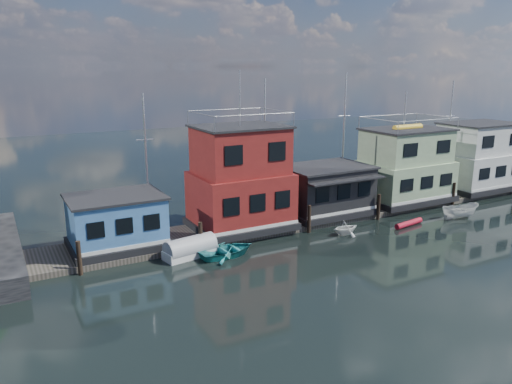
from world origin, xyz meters
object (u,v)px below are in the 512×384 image
houseboat_dark (325,190)px  motorboat (460,211)px  dinghy_teal (227,250)px  houseboat_blue (117,222)px  houseboat_green (405,166)px  tarp_runabout (190,249)px  houseboat_white (478,157)px  houseboat_red (240,180)px  dinghy_white (345,228)px  red_kayak (409,223)px

houseboat_dark → motorboat: (9.77, -5.85, -1.77)m
houseboat_dark → dinghy_teal: houseboat_dark is taller
houseboat_blue → houseboat_green: bearing=0.0°
houseboat_dark → tarp_runabout: houseboat_dark is taller
houseboat_white → houseboat_red: bearing=-180.0°
tarp_runabout → motorboat: 23.34m
houseboat_blue → dinghy_white: bearing=-15.8°
houseboat_green → red_kayak: houseboat_green is taller
houseboat_red → houseboat_dark: bearing=-0.1°
houseboat_dark → red_kayak: size_ratio=2.40×
houseboat_red → red_kayak: (12.50, -5.32, -3.88)m
houseboat_red → tarp_runabout: houseboat_red is taller
houseboat_blue → tarp_runabout: bearing=-37.5°
houseboat_white → tarp_runabout: bearing=-174.5°
dinghy_white → houseboat_green: bearing=-65.3°
motorboat → houseboat_white: bearing=-42.4°
houseboat_green → motorboat: (0.77, -5.87, -2.90)m
tarp_runabout → dinghy_white: tarp_runabout is taller
tarp_runabout → dinghy_white: 12.13m
red_kayak → motorboat: 5.31m
houseboat_white → motorboat: size_ratio=2.49×
houseboat_blue → motorboat: houseboat_blue is taller
dinghy_teal → tarp_runabout: bearing=58.4°
houseboat_green → dinghy_white: (-10.36, -4.57, -2.98)m
houseboat_white → dinghy_white: 21.08m
houseboat_white → red_kayak: bearing=-159.9°
houseboat_blue → tarp_runabout: 5.41m
tarp_runabout → red_kayak: 18.04m
dinghy_teal → houseboat_white: bearing=-87.2°
tarp_runabout → dinghy_white: (12.05, -1.43, 0.02)m
dinghy_teal → red_kayak: (15.66, -1.06, -0.18)m
houseboat_red → houseboat_green: (17.00, 0.00, -0.55)m
motorboat → dinghy_white: bearing=98.5°
houseboat_blue → dinghy_white: size_ratio=2.94×
tarp_runabout → motorboat: size_ratio=1.14×
houseboat_green → houseboat_red: bearing=-180.0°
houseboat_green → houseboat_white: bearing=-0.0°
houseboat_green → motorboat: 6.59m
tarp_runabout → dinghy_teal: size_ratio=0.98×
houseboat_red → houseboat_white: size_ratio=1.41×
houseboat_white → red_kayak: 15.80m
houseboat_dark → dinghy_white: houseboat_dark is taller
red_kayak → tarp_runabout: bearing=163.6°
houseboat_blue → houseboat_white: size_ratio=0.76×
houseboat_white → tarp_runabout: 32.70m
red_kayak → motorboat: (5.27, -0.55, 0.42)m
dinghy_white → red_kayak: (5.86, -0.75, -0.35)m
houseboat_blue → houseboat_white: houseboat_white is taller
dinghy_white → tarp_runabout: bearing=84.1°
houseboat_blue → houseboat_red: 9.69m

